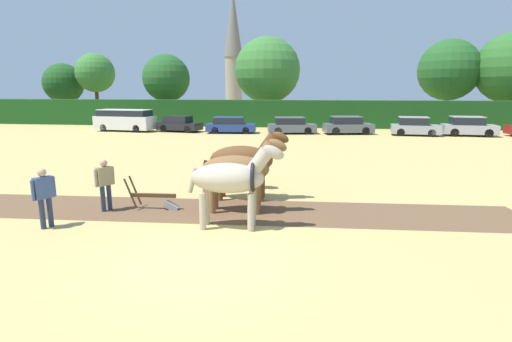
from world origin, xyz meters
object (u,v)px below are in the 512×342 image
(tree_right, at_px, (512,68))
(farmer_beside_team, at_px, (257,166))
(draft_horse_trail_left, at_px, (245,160))
(farmer_onlooker_left, at_px, (44,194))
(tree_center, at_px, (267,70))
(tree_center_right, at_px, (449,70))
(parked_car_right, at_px, (415,127))
(draft_horse_lead_left, at_px, (232,179))
(parked_car_far_right, at_px, (468,127))
(parked_van, at_px, (125,120))
(tree_center_left, at_px, (166,78))
(parked_car_left, at_px, (179,124))
(draft_horse_lead_right, at_px, (239,169))
(parked_car_center, at_px, (291,126))
(farmer_at_plow, at_px, (105,181))
(parked_car_center_left, at_px, (230,125))
(tree_far_left, at_px, (63,83))
(plow, at_px, (157,199))
(parked_car_center_right, at_px, (347,125))
(tree_left, at_px, (95,73))
(church_spire, at_px, (233,48))

(tree_right, height_order, farmer_beside_team, tree_right)
(draft_horse_trail_left, xyz_separation_m, farmer_onlooker_left, (-4.89, -3.71, -0.41))
(tree_center, bearing_deg, draft_horse_trail_left, -84.76)
(tree_center_right, bearing_deg, parked_car_right, -116.16)
(draft_horse_lead_left, xyz_separation_m, parked_car_far_right, (14.76, 24.67, -0.62))
(draft_horse_lead_left, bearing_deg, parked_van, 118.57)
(tree_center_left, height_order, parked_car_right, tree_center_left)
(farmer_beside_team, xyz_separation_m, parked_car_left, (-9.98, 20.06, -0.19))
(draft_horse_lead_right, height_order, parked_car_center, draft_horse_lead_right)
(farmer_at_plow, distance_m, parked_car_center_left, 23.12)
(tree_far_left, bearing_deg, plow, -53.43)
(farmer_beside_team, distance_m, parked_van, 24.86)
(tree_right, height_order, draft_horse_lead_left, tree_right)
(tree_center, height_order, parked_van, tree_center)
(farmer_beside_team, height_order, parked_car_center_left, farmer_beside_team)
(farmer_at_plow, bearing_deg, parked_car_center_left, 123.44)
(draft_horse_lead_left, bearing_deg, tree_center_left, 109.99)
(parked_car_center, xyz_separation_m, parked_car_center_right, (4.79, 0.39, 0.04))
(tree_center_right, bearing_deg, plow, -118.52)
(plow, distance_m, parked_car_center_right, 24.59)
(parked_car_center_left, distance_m, parked_car_right, 15.53)
(tree_left, xyz_separation_m, tree_center, (20.87, 0.01, 0.21))
(tree_center_left, distance_m, parked_car_center_left, 14.81)
(parked_car_far_right, bearing_deg, draft_horse_lead_right, -117.80)
(draft_horse_lead_right, height_order, draft_horse_trail_left, draft_horse_trail_left)
(tree_center, distance_m, farmer_beside_team, 31.89)
(farmer_beside_team, xyz_separation_m, parked_car_center, (0.16, 19.80, -0.19))
(parked_van, xyz_separation_m, parked_car_left, (5.05, 0.25, -0.34))
(draft_horse_lead_right, xyz_separation_m, parked_car_center, (0.32, 22.80, -0.65))
(tree_center, relative_size, parked_car_far_right, 2.28)
(tree_center_left, xyz_separation_m, farmer_beside_team, (14.73, -30.01, -4.14))
(plow, height_order, farmer_at_plow, farmer_at_plow)
(church_spire, xyz_separation_m, parked_car_center, (12.14, -35.66, -10.14))
(tree_center_right, height_order, plow, tree_center_right)
(tree_far_left, bearing_deg, parked_car_center_left, -27.83)
(tree_far_left, distance_m, farmer_at_plow, 43.53)
(parked_van, xyz_separation_m, parked_car_right, (25.42, 0.08, -0.29))
(parked_car_center_right, bearing_deg, tree_center, 114.95)
(draft_horse_lead_right, distance_m, plow, 2.81)
(parked_car_center_left, bearing_deg, tree_left, 142.74)
(parked_van, height_order, parked_car_center_right, parked_van)
(tree_far_left, bearing_deg, tree_center, -1.89)
(parked_car_left, bearing_deg, tree_far_left, 156.98)
(tree_center_right, xyz_separation_m, farmer_at_plow, (-20.78, -35.80, -4.88))
(tree_center, bearing_deg, farmer_at_plow, -91.73)
(plow, height_order, parked_car_left, parked_car_left)
(tree_center_left, xyz_separation_m, church_spire, (2.76, 25.46, 5.80))
(plow, xyz_separation_m, parked_van, (-12.26, 22.95, 0.70))
(plow, relative_size, parked_car_far_right, 0.40)
(farmer_at_plow, distance_m, parked_van, 25.67)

